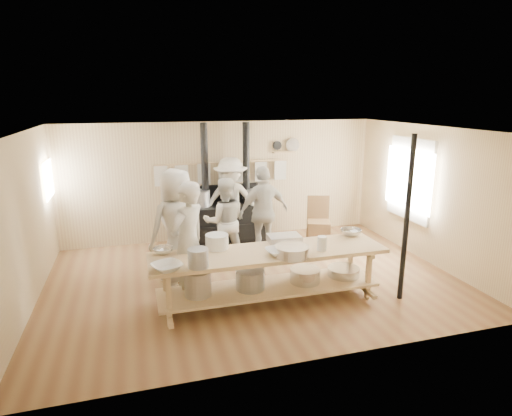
{
  "coord_description": "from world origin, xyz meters",
  "views": [
    {
      "loc": [
        -1.88,
        -6.71,
        3.12
      ],
      "look_at": [
        0.11,
        0.2,
        1.24
      ],
      "focal_mm": 30.0,
      "sensor_mm": 36.0,
      "label": 1
    }
  ],
  "objects_px": {
    "cook_right": "(264,212)",
    "cook_by_window": "(231,201)",
    "prep_table": "(268,271)",
    "roasting_pan": "(284,239)",
    "stove": "(227,219)",
    "chair": "(318,230)",
    "cook_far_left": "(188,243)",
    "cook_left": "(225,221)",
    "cook_center": "(177,227)"
  },
  "relations": [
    {
      "from": "cook_far_left",
      "to": "cook_right",
      "type": "relative_size",
      "value": 1.05
    },
    {
      "from": "cook_right",
      "to": "roasting_pan",
      "type": "bearing_deg",
      "value": 72.63
    },
    {
      "from": "cook_left",
      "to": "cook_by_window",
      "type": "distance_m",
      "value": 1.12
    },
    {
      "from": "stove",
      "to": "cook_far_left",
      "type": "height_order",
      "value": "stove"
    },
    {
      "from": "cook_by_window",
      "to": "roasting_pan",
      "type": "bearing_deg",
      "value": -70.41
    },
    {
      "from": "cook_by_window",
      "to": "chair",
      "type": "distance_m",
      "value": 2.0
    },
    {
      "from": "cook_left",
      "to": "cook_right",
      "type": "bearing_deg",
      "value": -165.51
    },
    {
      "from": "stove",
      "to": "chair",
      "type": "xyz_separation_m",
      "value": [
        1.88,
        -0.68,
        -0.22
      ]
    },
    {
      "from": "chair",
      "to": "cook_by_window",
      "type": "bearing_deg",
      "value": -176.31
    },
    {
      "from": "prep_table",
      "to": "roasting_pan",
      "type": "height_order",
      "value": "roasting_pan"
    },
    {
      "from": "stove",
      "to": "cook_left",
      "type": "bearing_deg",
      "value": -103.83
    },
    {
      "from": "cook_center",
      "to": "roasting_pan",
      "type": "relative_size",
      "value": 3.84
    },
    {
      "from": "prep_table",
      "to": "cook_right",
      "type": "height_order",
      "value": "cook_right"
    },
    {
      "from": "prep_table",
      "to": "chair",
      "type": "relative_size",
      "value": 3.51
    },
    {
      "from": "cook_left",
      "to": "roasting_pan",
      "type": "xyz_separation_m",
      "value": [
        0.66,
        -1.47,
        0.07
      ]
    },
    {
      "from": "cook_left",
      "to": "cook_right",
      "type": "relative_size",
      "value": 0.91
    },
    {
      "from": "cook_far_left",
      "to": "chair",
      "type": "height_order",
      "value": "cook_far_left"
    },
    {
      "from": "cook_right",
      "to": "roasting_pan",
      "type": "height_order",
      "value": "cook_right"
    },
    {
      "from": "cook_far_left",
      "to": "cook_by_window",
      "type": "bearing_deg",
      "value": -158.62
    },
    {
      "from": "prep_table",
      "to": "cook_far_left",
      "type": "bearing_deg",
      "value": 161.66
    },
    {
      "from": "stove",
      "to": "cook_right",
      "type": "distance_m",
      "value": 1.26
    },
    {
      "from": "cook_center",
      "to": "cook_by_window",
      "type": "xyz_separation_m",
      "value": [
        1.3,
        1.66,
        -0.04
      ]
    },
    {
      "from": "cook_left",
      "to": "cook_right",
      "type": "xyz_separation_m",
      "value": [
        0.81,
        0.14,
        0.08
      ]
    },
    {
      "from": "stove",
      "to": "cook_center",
      "type": "height_order",
      "value": "stove"
    },
    {
      "from": "cook_right",
      "to": "cook_by_window",
      "type": "height_order",
      "value": "cook_by_window"
    },
    {
      "from": "cook_left",
      "to": "cook_by_window",
      "type": "relative_size",
      "value": 0.88
    },
    {
      "from": "chair",
      "to": "roasting_pan",
      "type": "relative_size",
      "value": 1.99
    },
    {
      "from": "chair",
      "to": "prep_table",
      "type": "bearing_deg",
      "value": -109.5
    },
    {
      "from": "stove",
      "to": "roasting_pan",
      "type": "bearing_deg",
      "value": -82.29
    },
    {
      "from": "cook_right",
      "to": "chair",
      "type": "distance_m",
      "value": 1.55
    },
    {
      "from": "prep_table",
      "to": "cook_by_window",
      "type": "distance_m",
      "value": 2.88
    },
    {
      "from": "cook_by_window",
      "to": "chair",
      "type": "height_order",
      "value": "cook_by_window"
    },
    {
      "from": "roasting_pan",
      "to": "cook_center",
      "type": "bearing_deg",
      "value": 151.98
    },
    {
      "from": "cook_by_window",
      "to": "prep_table",
      "type": "bearing_deg",
      "value": -78.53
    },
    {
      "from": "cook_right",
      "to": "chair",
      "type": "xyz_separation_m",
      "value": [
        1.37,
        0.4,
        -0.61
      ]
    },
    {
      "from": "cook_far_left",
      "to": "prep_table",
      "type": "bearing_deg",
      "value": 119.47
    },
    {
      "from": "cook_right",
      "to": "roasting_pan",
      "type": "distance_m",
      "value": 1.61
    },
    {
      "from": "prep_table",
      "to": "cook_by_window",
      "type": "height_order",
      "value": "cook_by_window"
    },
    {
      "from": "stove",
      "to": "cook_left",
      "type": "distance_m",
      "value": 1.29
    },
    {
      "from": "roasting_pan",
      "to": "cook_right",
      "type": "bearing_deg",
      "value": 84.69
    },
    {
      "from": "cook_left",
      "to": "roasting_pan",
      "type": "height_order",
      "value": "cook_left"
    },
    {
      "from": "cook_center",
      "to": "chair",
      "type": "height_order",
      "value": "cook_center"
    },
    {
      "from": "stove",
      "to": "cook_right",
      "type": "relative_size",
      "value": 1.42
    },
    {
      "from": "cook_by_window",
      "to": "cook_right",
      "type": "bearing_deg",
      "value": -50.89
    },
    {
      "from": "chair",
      "to": "roasting_pan",
      "type": "xyz_separation_m",
      "value": [
        -1.52,
        -2.01,
        0.6
      ]
    },
    {
      "from": "stove",
      "to": "cook_by_window",
      "type": "relative_size",
      "value": 1.37
    },
    {
      "from": "stove",
      "to": "cook_center",
      "type": "distance_m",
      "value": 2.26
    },
    {
      "from": "cook_left",
      "to": "roasting_pan",
      "type": "distance_m",
      "value": 1.61
    },
    {
      "from": "prep_table",
      "to": "roasting_pan",
      "type": "relative_size",
      "value": 6.97
    },
    {
      "from": "cook_far_left",
      "to": "chair",
      "type": "xyz_separation_m",
      "value": [
        3.05,
        1.96,
        -0.66
      ]
    }
  ]
}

